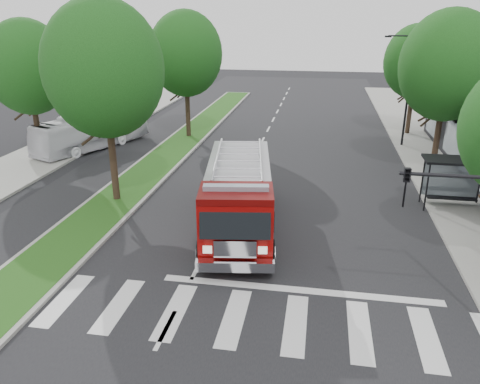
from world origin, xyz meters
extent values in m
plane|color=black|center=(0.00, 0.00, 0.00)|extent=(140.00, 140.00, 0.00)
cube|color=gray|center=(12.50, 10.00, 0.07)|extent=(5.00, 80.00, 0.15)
cube|color=gray|center=(-14.50, 10.00, 0.07)|extent=(5.00, 80.00, 0.15)
cube|color=gray|center=(-6.00, 18.00, 0.07)|extent=(3.00, 50.00, 0.14)
cube|color=#1E4513|center=(-6.00, 18.00, 0.14)|extent=(2.60, 49.50, 0.02)
cylinder|color=black|center=(9.80, 7.40, 1.25)|extent=(0.08, 0.08, 2.50)
cylinder|color=black|center=(9.80, 8.60, 1.25)|extent=(0.08, 0.08, 2.50)
cylinder|color=black|center=(12.60, 8.60, 1.25)|extent=(0.08, 0.08, 2.50)
cube|color=black|center=(11.20, 8.00, 2.55)|extent=(3.20, 1.60, 0.12)
cube|color=#8C99A5|center=(11.20, 8.70, 1.30)|extent=(2.80, 0.04, 1.80)
cube|color=black|center=(11.20, 8.00, 0.55)|extent=(2.40, 0.40, 0.08)
cylinder|color=black|center=(11.50, 14.00, 2.20)|extent=(0.36, 0.36, 4.40)
ellipsoid|color=black|center=(11.50, 14.00, 6.50)|extent=(5.60, 5.60, 6.44)
cylinder|color=black|center=(11.50, 24.00, 1.98)|extent=(0.36, 0.36, 3.96)
ellipsoid|color=black|center=(11.50, 24.00, 5.85)|extent=(5.00, 5.00, 5.75)
cylinder|color=black|center=(-6.00, 6.00, 2.31)|extent=(0.36, 0.36, 4.62)
ellipsoid|color=black|center=(-6.00, 6.00, 6.83)|extent=(5.80, 5.80, 6.67)
cylinder|color=black|center=(-6.00, 20.00, 2.20)|extent=(0.36, 0.36, 4.40)
ellipsoid|color=black|center=(-6.00, 20.00, 6.50)|extent=(5.60, 5.60, 6.44)
cylinder|color=black|center=(-14.00, 12.00, 2.09)|extent=(0.36, 0.36, 4.18)
ellipsoid|color=black|center=(-14.00, 12.00, 6.17)|extent=(5.20, 5.20, 5.98)
imported|color=black|center=(6.70, -3.50, 5.00)|extent=(0.18, 0.22, 1.10)
cylinder|color=black|center=(10.50, 20.00, 4.00)|extent=(0.16, 0.16, 8.00)
cylinder|color=black|center=(9.60, 20.00, 7.90)|extent=(1.80, 0.10, 0.10)
cube|color=black|center=(8.70, 20.00, 7.85)|extent=(0.45, 0.20, 0.12)
cube|color=#520504|center=(0.94, 3.87, 0.56)|extent=(4.13, 9.67, 0.28)
cube|color=maroon|center=(0.80, 4.76, 1.73)|extent=(3.80, 7.46, 2.23)
cube|color=maroon|center=(1.44, 0.46, 1.73)|extent=(3.05, 2.39, 2.34)
cube|color=#B2B2B7|center=(0.80, 4.76, 2.90)|extent=(3.80, 7.46, 0.13)
cylinder|color=#B2B2B7|center=(-0.19, 4.61, 3.12)|extent=(1.09, 6.63, 0.11)
cylinder|color=#B2B2B7|center=(1.80, 4.90, 3.12)|extent=(1.09, 6.63, 0.11)
cube|color=silver|center=(1.63, -0.81, 0.67)|extent=(2.92, 0.81, 0.39)
cube|color=#8C99A5|center=(1.44, 0.46, 3.23)|extent=(2.48, 0.75, 0.20)
cylinder|color=black|center=(0.22, -0.06, 0.61)|extent=(0.57, 1.27, 1.23)
cylinder|color=black|center=(2.76, 0.31, 0.61)|extent=(0.57, 1.27, 1.23)
cylinder|color=black|center=(-0.46, 4.57, 0.61)|extent=(0.57, 1.27, 1.23)
cylinder|color=black|center=(2.07, 4.94, 0.61)|extent=(0.57, 1.27, 1.23)
cylinder|color=black|center=(-0.86, 7.21, 0.61)|extent=(0.57, 1.27, 1.23)
cylinder|color=black|center=(1.68, 7.59, 0.61)|extent=(0.57, 1.27, 1.23)
imported|color=white|center=(-12.00, 15.63, 1.31)|extent=(5.64, 9.51, 2.62)
camera|label=1|loc=(4.39, -15.59, 9.25)|focal=35.00mm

